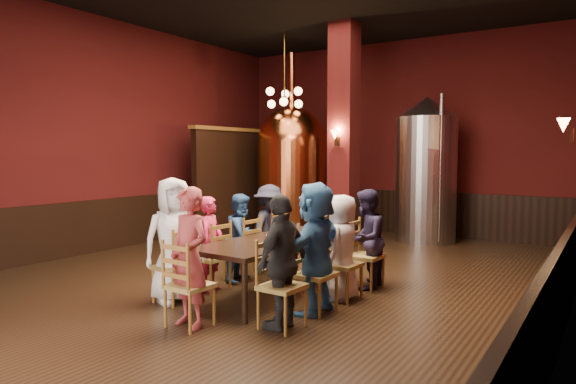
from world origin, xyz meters
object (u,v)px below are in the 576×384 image
Objects in this scene: dining_table at (274,244)px; rose_vase at (322,215)px; person_0 at (174,240)px; person_1 at (211,244)px; copper_kettle at (292,169)px; steel_vessel at (426,170)px; person_2 at (242,237)px.

rose_vase reaches higher than dining_table.
person_1 is (0.03, 0.67, -0.14)m from person_0.
dining_table is at bearing -18.61° from person_0.
copper_kettle reaches higher than person_1.
copper_kettle is 1.36× the size of steel_vessel.
person_0 is 6.30m from steel_vessel.
person_1 is 1.01× the size of person_2.
dining_table is 6.92× the size of rose_vase.
person_0 reaches higher than person_2.
person_2 is 3.67× the size of rose_vase.
person_2 is at bearing -67.36° from copper_kettle.
steel_vessel reaches higher than rose_vase.
copper_kettle is at bearing 41.39° from person_0.
dining_table is 5.24m from steel_vessel.
person_0 is at bearing -102.00° from steel_vessel.
dining_table is at bearing -100.50° from rose_vase.
person_1 reaches higher than person_2.
rose_vase is at bearing -4.66° from person_0.
steel_vessel reaches higher than person_0.
person_1 is 1.67m from rose_vase.
copper_kettle is 11.83× the size of rose_vase.
person_0 is 2.22m from rose_vase.
person_1 is (-0.86, -0.29, -0.04)m from dining_table.
copper_kettle is (-1.73, 4.16, 0.88)m from person_2.
copper_kettle is 4.52m from rose_vase.
person_2 is at bearing -19.70° from person_1.
rose_vase is (0.18, 0.98, 0.29)m from dining_table.
person_2 reaches higher than dining_table.
copper_kettle is at bearing 2.46° from person_1.
person_1 is 0.66m from person_2.
person_0 is 1.34m from person_2.
person_2 is at bearing -149.16° from rose_vase.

